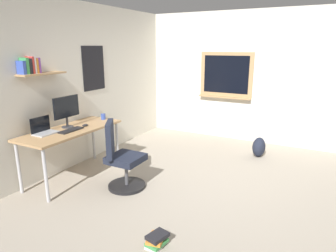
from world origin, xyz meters
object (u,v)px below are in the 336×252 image
object	(u,v)px
office_chair	(121,160)
coffee_mug	(103,117)
keyboard	(71,130)
laptop	(44,130)
desk	(72,134)
book_stack_on_floor	(157,240)
backpack	(259,147)
computer_mouse	(85,125)
monitor_primary	(66,109)

from	to	relation	value
office_chair	coffee_mug	size ratio (longest dim) A/B	10.33
office_chair	keyboard	bearing A→B (deg)	100.04
laptop	coffee_mug	size ratio (longest dim) A/B	3.37
office_chair	desk	bearing A→B (deg)	93.87
office_chair	book_stack_on_floor	distance (m)	1.42
backpack	book_stack_on_floor	world-z (taller)	backpack
office_chair	computer_mouse	xyz separation A→B (m)	(0.15, 0.76, 0.36)
laptop	computer_mouse	size ratio (longest dim) A/B	2.98
computer_mouse	book_stack_on_floor	xyz separation A→B (m)	(-1.02, -1.83, -0.70)
laptop	monitor_primary	xyz separation A→B (m)	(0.39, -0.05, 0.22)
keyboard	laptop	bearing A→B (deg)	139.86
keyboard	book_stack_on_floor	bearing A→B (deg)	-112.01
monitor_primary	keyboard	distance (m)	0.34
computer_mouse	coffee_mug	distance (m)	0.48
backpack	keyboard	bearing A→B (deg)	136.16
monitor_primary	backpack	bearing A→B (deg)	-47.63
coffee_mug	keyboard	bearing A→B (deg)	-176.21
keyboard	computer_mouse	bearing A→B (deg)	0.00
computer_mouse	coffee_mug	world-z (taller)	coffee_mug
desk	monitor_primary	size ratio (longest dim) A/B	3.35
office_chair	laptop	world-z (taller)	laptop
office_chair	monitor_primary	world-z (taller)	monitor_primary
backpack	book_stack_on_floor	bearing A→B (deg)	173.31
office_chair	coffee_mug	world-z (taller)	office_chair
monitor_primary	computer_mouse	bearing A→B (deg)	-47.91
desk	coffee_mug	distance (m)	0.69
desk	computer_mouse	bearing A→B (deg)	-21.33
monitor_primary	desk	bearing A→B (deg)	-110.84
computer_mouse	desk	bearing A→B (deg)	158.67
desk	computer_mouse	world-z (taller)	computer_mouse
laptop	coffee_mug	bearing A→B (deg)	-9.91
keyboard	coffee_mug	world-z (taller)	coffee_mug
computer_mouse	backpack	bearing A→B (deg)	-47.60
desk	coffee_mug	xyz separation A→B (m)	(0.68, -0.03, 0.12)
coffee_mug	book_stack_on_floor	xyz separation A→B (m)	(-1.49, -1.88, -0.73)
coffee_mug	book_stack_on_floor	world-z (taller)	coffee_mug
desk	office_chair	world-z (taller)	office_chair
office_chair	book_stack_on_floor	size ratio (longest dim) A/B	3.93
desk	keyboard	world-z (taller)	keyboard
office_chair	computer_mouse	size ratio (longest dim) A/B	9.13
computer_mouse	keyboard	bearing A→B (deg)	180.00
keyboard	book_stack_on_floor	world-z (taller)	keyboard
keyboard	coffee_mug	size ratio (longest dim) A/B	4.02
desk	book_stack_on_floor	size ratio (longest dim) A/B	6.42
laptop	monitor_primary	size ratio (longest dim) A/B	0.67
laptop	desk	bearing A→B (deg)	-23.26
office_chair	coffee_mug	xyz separation A→B (m)	(0.62, 0.81, 0.39)
laptop	monitor_primary	distance (m)	0.45
laptop	keyboard	distance (m)	0.36
desk	book_stack_on_floor	bearing A→B (deg)	-113.18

